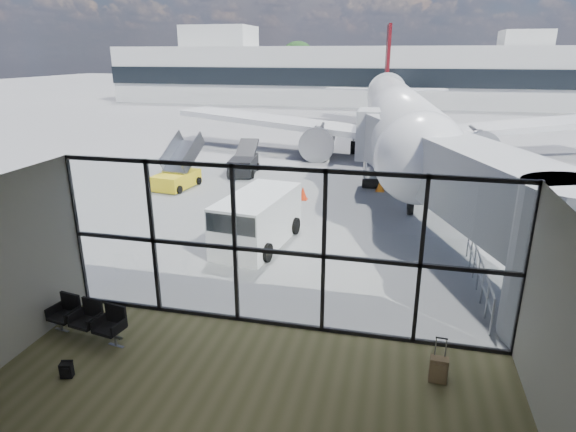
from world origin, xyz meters
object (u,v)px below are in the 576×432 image
at_px(backpack, 66,370).
at_px(suitcase, 438,370).
at_px(airliner, 395,112).
at_px(mobile_stairs, 177,177).
at_px(belt_loader, 244,164).
at_px(service_van, 256,220).
at_px(seating_row, 89,317).

bearing_deg(backpack, suitcase, -2.44).
height_order(airliner, mobile_stairs, airliner).
xyz_separation_m(belt_loader, mobile_stairs, (-2.63, -3.90, -0.05)).
xyz_separation_m(airliner, service_van, (-4.66, -19.94, -2.00)).
distance_m(suitcase, belt_loader, 20.98).
relative_size(airliner, mobile_stairs, 11.10).
height_order(backpack, suitcase, suitcase).
xyz_separation_m(service_van, belt_loader, (-4.15, 11.04, -0.41)).
relative_size(suitcase, belt_loader, 0.27).
bearing_deg(airliner, backpack, -107.60).
bearing_deg(suitcase, service_van, 135.38).
height_order(backpack, mobile_stairs, mobile_stairs).
distance_m(suitcase, mobile_stairs, 19.41).
distance_m(seating_row, service_van, 7.61).
distance_m(airliner, service_van, 20.57).
height_order(suitcase, belt_loader, belt_loader).
distance_m(airliner, belt_loader, 12.76).
bearing_deg(backpack, belt_loader, 81.74).
distance_m(seating_row, belt_loader, 18.32).
distance_m(backpack, belt_loader, 20.05).
bearing_deg(suitcase, mobile_stairs, 135.99).
bearing_deg(seating_row, belt_loader, 105.14).
height_order(seating_row, belt_loader, belt_loader).
bearing_deg(backpack, service_van, 63.16).
distance_m(backpack, service_van, 9.13).
distance_m(seating_row, backpack, 1.80).
xyz_separation_m(backpack, mobile_stairs, (-4.86, 16.02, 0.36)).
bearing_deg(suitcase, belt_loader, 123.38).
xyz_separation_m(backpack, belt_loader, (-2.24, 19.92, 0.41)).
bearing_deg(belt_loader, mobile_stairs, -131.49).
relative_size(backpack, airliner, 0.01).
bearing_deg(service_van, backpack, -94.81).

